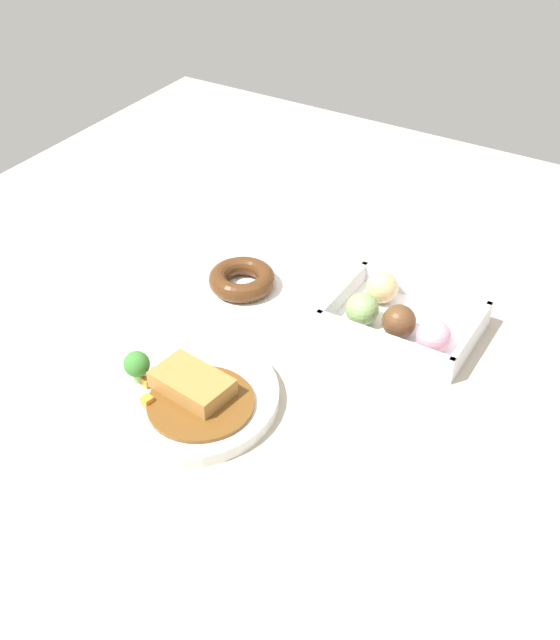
% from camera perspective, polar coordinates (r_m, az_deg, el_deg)
% --- Properties ---
extents(ground_plane, '(1.60, 1.60, 0.00)m').
position_cam_1_polar(ground_plane, '(1.10, 1.89, -3.52)').
color(ground_plane, '#B2A893').
extents(curry_plate, '(0.24, 0.24, 0.07)m').
position_cam_1_polar(curry_plate, '(1.05, -6.68, -5.26)').
color(curry_plate, white).
rests_on(curry_plate, ground_plane).
extents(donut_box, '(0.21, 0.15, 0.06)m').
position_cam_1_polar(donut_box, '(1.16, 8.56, 0.10)').
color(donut_box, white).
rests_on(donut_box, ground_plane).
extents(chocolate_ring_donut, '(0.15, 0.15, 0.03)m').
position_cam_1_polar(chocolate_ring_donut, '(1.24, -2.75, 2.89)').
color(chocolate_ring_donut, white).
rests_on(chocolate_ring_donut, ground_plane).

